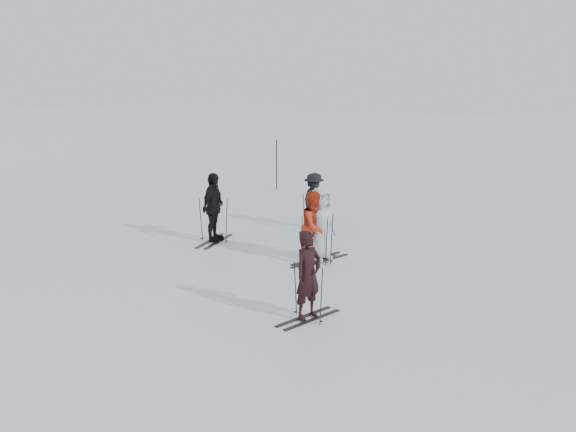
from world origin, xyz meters
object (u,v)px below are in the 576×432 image
object	(u,v)px
skier_uphill_far	(314,201)
piste_marker	(277,165)
skier_uphill_left	(213,208)
skier_near_dark	(308,276)
skier_grey	(320,225)
skier_red	(315,228)

from	to	relation	value
skier_uphill_far	piste_marker	size ratio (longest dim) A/B	0.84
skier_uphill_left	piste_marker	distance (m)	8.65
skier_near_dark	skier_grey	world-z (taller)	skier_grey
skier_near_dark	skier_red	distance (m)	3.88
skier_grey	skier_uphill_left	xyz separation A→B (m)	(-3.44, 0.51, 0.04)
skier_uphill_left	piste_marker	bearing A→B (deg)	8.11
skier_grey	skier_uphill_left	world-z (taller)	skier_uphill_left
skier_grey	skier_uphill_left	size ratio (longest dim) A/B	0.95
skier_red	piste_marker	world-z (taller)	piste_marker
skier_red	skier_near_dark	bearing A→B (deg)	-146.82
skier_grey	piste_marker	size ratio (longest dim) A/B	0.92
skier_red	piste_marker	bearing A→B (deg)	43.51
skier_grey	piste_marker	distance (m)	10.43
skier_near_dark	piste_marker	world-z (taller)	piste_marker
skier_red	skier_grey	world-z (taller)	skier_grey
skier_near_dark	skier_uphill_far	world-z (taller)	skier_near_dark
skier_uphill_far	skier_near_dark	bearing A→B (deg)	-156.58
skier_near_dark	skier_red	size ratio (longest dim) A/B	0.97
skier_uphill_left	skier_uphill_far	bearing A→B (deg)	-41.53
piste_marker	skier_grey	bearing A→B (deg)	-58.99
skier_near_dark	skier_red	xyz separation A→B (m)	(-1.31, 3.65, 0.03)
skier_near_dark	skier_grey	bearing A→B (deg)	39.52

